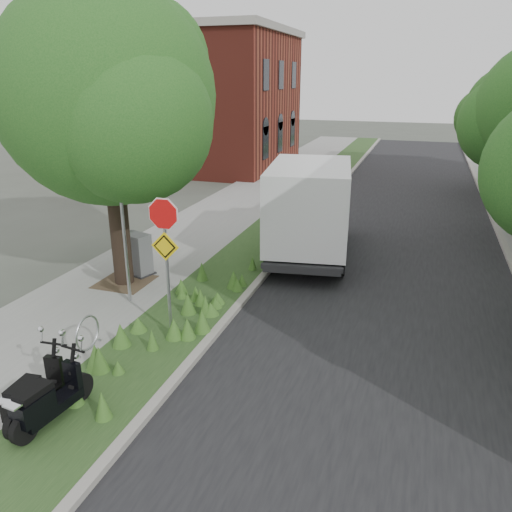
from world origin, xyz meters
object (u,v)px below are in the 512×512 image
Objects in this scene: scooter_near at (32,400)px; box_truck at (310,205)px; utility_cabinet at (137,255)px; sign_assembly at (165,239)px; scooter_far at (44,406)px.

scooter_near is 0.28× the size of box_truck.
scooter_near is 6.61m from utility_cabinet.
box_truck reaches higher than scooter_near.
sign_assembly is 0.53× the size of box_truck.
scooter_near is 10.10m from box_truck.
scooter_near is 0.30m from scooter_far.
scooter_near is 1.43× the size of utility_cabinet.
sign_assembly reaches higher than scooter_far.
utility_cabinet is (-2.14, 6.40, 0.18)m from scooter_far.
scooter_far is at bearing -71.47° from utility_cabinet.
sign_assembly is at bearing 77.99° from scooter_near.
utility_cabinet is at bearing 108.53° from scooter_far.
scooter_far is (0.29, -0.06, 0.00)m from scooter_near.
utility_cabinet reaches higher than scooter_far.
scooter_near is at bearing -104.04° from box_truck.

